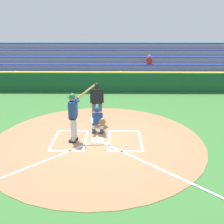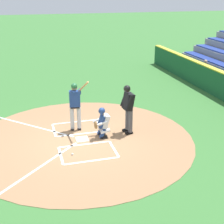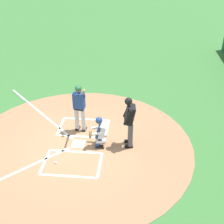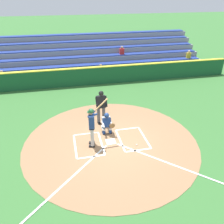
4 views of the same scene
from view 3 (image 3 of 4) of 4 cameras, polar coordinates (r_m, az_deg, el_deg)
The scene contains 7 objects.
ground_plane at distance 10.51m, azimuth -6.51°, elevation -6.19°, with size 120.00×120.00×0.00m, color #387033.
dirt_circle at distance 10.51m, azimuth -6.51°, elevation -6.16°, with size 8.00×8.00×0.01m, color #99704C.
home_plate_and_chalk at distance 10.70m, azimuth -11.15°, elevation -5.78°, with size 7.93×4.91×0.01m.
batter at distance 10.63m, azimuth -6.32°, elevation 1.34°, with size 1.01×0.61×2.13m.
catcher at distance 10.07m, azimuth -2.38°, elevation -3.70°, with size 0.59×0.60×1.13m.
plate_umpire at distance 9.82m, azimuth 3.42°, elevation -1.34°, with size 0.60×0.45×1.86m.
baseball at distance 9.78m, azimuth -10.81°, elevation -9.57°, with size 0.07×0.07×0.07m, color white.
Camera 3 is at (-8.23, -1.97, 6.24)m, focal length 47.31 mm.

